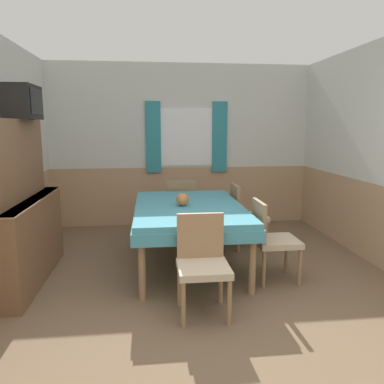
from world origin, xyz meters
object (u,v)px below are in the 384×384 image
object	(u,v)px
chair_head_window	(180,205)
chair_head_near	(202,260)
tv	(22,102)
vase	(183,199)
chair_right_near	(271,237)
sideboard	(19,216)
dining_table	(189,213)
chair_right_far	(245,213)

from	to	relation	value
chair_head_window	chair_head_near	world-z (taller)	same
tv	vase	size ratio (longest dim) A/B	3.34
chair_right_near	chair_head_window	size ratio (longest dim) A/B	1.00
chair_right_near	chair_head_near	world-z (taller)	same
chair_head_window	tv	distance (m)	2.54
chair_head_near	sideboard	world-z (taller)	sideboard
dining_table	sideboard	xyz separation A→B (m)	(-1.79, -0.28, 0.09)
sideboard	vase	xyz separation A→B (m)	(1.72, 0.23, 0.09)
chair_head_window	vase	xyz separation A→B (m)	(-0.07, -1.20, 0.33)
sideboard	dining_table	bearing A→B (deg)	8.99
vase	sideboard	bearing A→B (deg)	-172.30
chair_right_far	vase	bearing A→B (deg)	-55.92
chair_head_window	dining_table	bearing A→B (deg)	-90.00
chair_right_near	chair_head_near	bearing A→B (deg)	-53.36
chair_head_near	tv	xyz separation A→B (m)	(-1.74, 1.09, 1.39)
chair_right_near	chair_head_near	size ratio (longest dim) A/B	1.00
sideboard	tv	size ratio (longest dim) A/B	3.38
chair_right_far	tv	size ratio (longest dim) A/B	1.72
dining_table	vase	distance (m)	0.20
dining_table	tv	xyz separation A→B (m)	(-1.74, -0.06, 1.24)
chair_right_far	vase	distance (m)	1.12
vase	chair_right_far	bearing A→B (deg)	34.08
dining_table	vase	bearing A→B (deg)	-144.91
chair_head_window	chair_head_near	size ratio (longest dim) A/B	1.00
chair_head_window	chair_right_near	bearing A→B (deg)	-64.46
dining_table	chair_right_far	world-z (taller)	chair_right_far
chair_head_window	sideboard	size ratio (longest dim) A/B	0.51
dining_table	chair_right_far	xyz separation A→B (m)	(0.81, 0.55, -0.15)
tv	chair_right_near	bearing A→B (deg)	-10.73
vase	dining_table	bearing A→B (deg)	35.09
chair_right_near	dining_table	bearing A→B (deg)	-123.99
dining_table	vase	world-z (taller)	vase
dining_table	chair_head_window	world-z (taller)	chair_head_window
dining_table	chair_right_near	distance (m)	0.99
dining_table	chair_right_far	bearing A→B (deg)	33.99
sideboard	chair_head_near	bearing A→B (deg)	-25.82
chair_head_near	sideboard	xyz separation A→B (m)	(-1.79, 0.87, 0.24)
chair_right_far	chair_head_near	xyz separation A→B (m)	(-0.81, -1.70, 0.00)
tv	chair_head_window	bearing A→B (deg)	34.99
chair_head_window	vase	distance (m)	1.25
chair_right_far	sideboard	bearing A→B (deg)	-72.30
sideboard	tv	xyz separation A→B (m)	(0.06, 0.22, 1.16)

